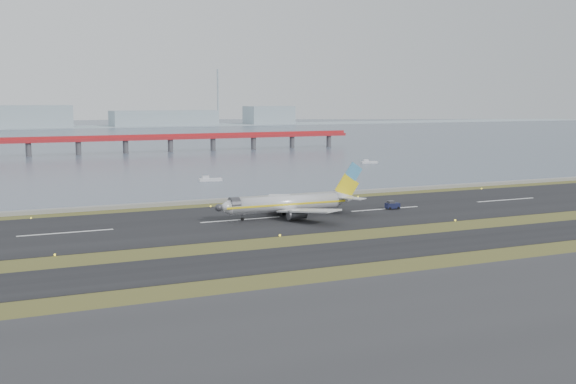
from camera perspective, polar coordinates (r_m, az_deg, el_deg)
name	(u,v)px	position (r m, az deg, el deg)	size (l,w,h in m)	color
ground	(295,243)	(143.71, 0.58, -4.05)	(1000.00, 1000.00, 0.00)	#374619
apron_strip	(476,319)	(98.32, 14.60, -9.69)	(1000.00, 50.00, 0.10)	#2E2E30
taxiway_strip	(323,255)	(133.18, 2.79, -4.96)	(1000.00, 18.00, 0.10)	black
runway_strip	(241,220)	(170.85, -3.73, -2.21)	(1000.00, 45.00, 0.10)	black
seawall	(202,202)	(198.76, -6.83, -0.76)	(1000.00, 2.50, 1.00)	gray
bay_water	(42,136)	(591.11, -18.89, 4.24)	(1400.00, 800.00, 1.30)	#4B586B
red_pier	(125,140)	(386.36, -12.72, 4.07)	(260.00, 5.00, 10.20)	#AF1E23
far_shoreline	(38,122)	(751.32, -19.14, 5.28)	(1400.00, 80.00, 60.50)	#98AAB3
airliner	(291,203)	(173.93, 0.21, -0.89)	(38.52, 32.89, 12.80)	silver
pushback_tug	(392,205)	(188.64, 8.24, -1.04)	(3.72, 2.41, 2.27)	#141837
workboat_near	(210,179)	(251.88, -6.21, 0.99)	(8.16, 3.78, 1.91)	silver
workboat_far	(369,162)	(321.51, 6.40, 2.36)	(7.60, 3.71, 1.77)	silver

